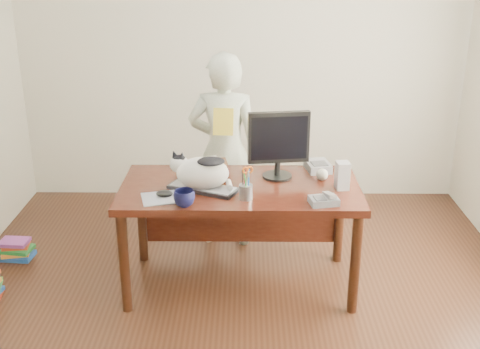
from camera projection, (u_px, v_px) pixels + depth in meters
name	position (u px, v px, depth m)	size (l,w,h in m)	color
room	(239.00, 125.00, 3.24)	(4.50, 4.50, 4.50)	black
desk	(240.00, 201.00, 4.15)	(1.60, 0.80, 0.75)	black
keyboard	(203.00, 188.00, 3.95)	(0.49, 0.34, 0.03)	black
cat	(200.00, 171.00, 3.91)	(0.44, 0.33, 0.25)	silver
monitor	(279.00, 141.00, 4.05)	(0.42, 0.23, 0.47)	black
pen_cup	(246.00, 190.00, 3.79)	(0.11, 0.11, 0.22)	#929297
mousepad	(161.00, 198.00, 3.82)	(0.29, 0.27, 0.01)	#A3A6AF
mouse	(164.00, 194.00, 3.83)	(0.12, 0.09, 0.04)	black
coffee_mug	(184.00, 198.00, 3.69)	(0.13, 0.13, 0.10)	black
phone	(324.00, 200.00, 3.73)	(0.19, 0.17, 0.08)	slate
speaker	(342.00, 176.00, 3.94)	(0.09, 0.10, 0.18)	#959598
baseball	(322.00, 174.00, 4.10)	(0.08, 0.08, 0.08)	beige
book_stack	(210.00, 166.00, 4.26)	(0.28, 0.24, 0.09)	#491314
calculator	(318.00, 166.00, 4.28)	(0.19, 0.23, 0.06)	slate
person	(225.00, 151.00, 4.64)	(0.56, 0.37, 1.53)	white
held_book	(223.00, 122.00, 4.38)	(0.15, 0.10, 0.20)	gold
book_pile_b	(16.00, 249.00, 4.61)	(0.26, 0.20, 0.15)	#19479B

